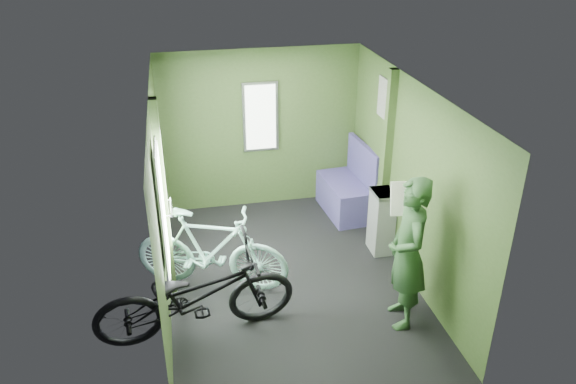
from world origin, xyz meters
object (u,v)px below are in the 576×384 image
waste_box (381,221)px  bench_seat (347,193)px  passenger (407,253)px  bicycle_mint (213,289)px  bicycle_black (200,337)px

waste_box → bench_seat: bench_seat is taller
passenger → bicycle_mint: bearing=-108.7°
passenger → waste_box: 1.44m
bicycle_black → bicycle_mint: size_ratio=1.14×
bench_seat → bicycle_mint: bearing=-149.1°
bicycle_mint → waste_box: (2.17, 0.40, 0.42)m
bicycle_mint → passenger: 2.29m
bicycle_mint → passenger: (1.91, -0.96, 0.83)m
bench_seat → passenger: bearing=-98.1°
bicycle_mint → passenger: passenger is taller
bicycle_black → passenger: bearing=-100.0°
bicycle_mint → waste_box: size_ratio=2.10×
bicycle_black → bicycle_mint: bearing=-20.5°
passenger → waste_box: size_ratio=1.98×
waste_box → bicycle_mint: bearing=-169.6°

